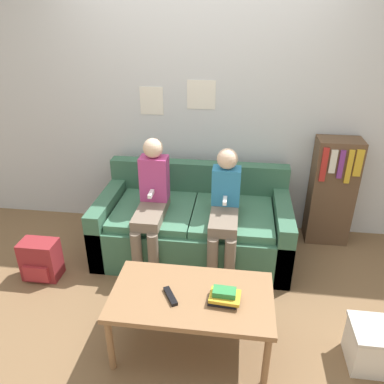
% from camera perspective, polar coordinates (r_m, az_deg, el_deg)
% --- Properties ---
extents(ground_plane, '(10.00, 10.00, 0.00)m').
position_cam_1_polar(ground_plane, '(3.21, -1.05, -14.47)').
color(ground_plane, brown).
extents(wall_back, '(8.00, 0.06, 2.60)m').
position_cam_1_polar(wall_back, '(3.63, 1.46, 13.63)').
color(wall_back, silver).
rests_on(wall_back, ground_plane).
extents(couch, '(1.72, 0.91, 0.76)m').
position_cam_1_polar(couch, '(3.51, 0.29, -5.11)').
color(couch, '#38664C').
rests_on(couch, ground_plane).
extents(coffee_table, '(1.04, 0.58, 0.45)m').
position_cam_1_polar(coffee_table, '(2.52, -0.05, -16.12)').
color(coffee_table, '#8E6642').
rests_on(coffee_table, ground_plane).
extents(person_left, '(0.24, 0.61, 1.12)m').
position_cam_1_polar(person_left, '(3.22, -6.17, -1.14)').
color(person_left, '#756656').
rests_on(person_left, ground_plane).
extents(person_right, '(0.24, 0.61, 1.06)m').
position_cam_1_polar(person_right, '(3.15, 5.00, -2.30)').
color(person_right, '#756656').
rests_on(person_right, ground_plane).
extents(tv_remote, '(0.12, 0.17, 0.02)m').
position_cam_1_polar(tv_remote, '(2.47, -3.42, -15.54)').
color(tv_remote, black).
rests_on(tv_remote, coffee_table).
extents(book_stack, '(0.20, 0.15, 0.09)m').
position_cam_1_polar(book_stack, '(2.42, 4.90, -15.58)').
color(book_stack, black).
rests_on(book_stack, coffee_table).
extents(bookshelf, '(0.40, 0.28, 1.04)m').
position_cam_1_polar(bookshelf, '(3.80, 20.51, 0.10)').
color(bookshelf, brown).
rests_on(bookshelf, ground_plane).
extents(storage_box, '(0.45, 0.29, 0.30)m').
position_cam_1_polar(storage_box, '(2.87, 27.26, -20.25)').
color(storage_box, silver).
rests_on(storage_box, ground_plane).
extents(backpack, '(0.31, 0.22, 0.35)m').
position_cam_1_polar(backpack, '(3.48, -22.03, -9.55)').
color(backpack, maroon).
rests_on(backpack, ground_plane).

